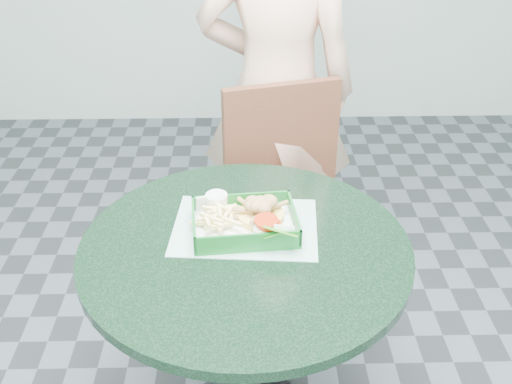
{
  "coord_description": "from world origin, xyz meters",
  "views": [
    {
      "loc": [
        0.0,
        -1.29,
        1.72
      ],
      "look_at": [
        0.03,
        0.1,
        0.87
      ],
      "focal_mm": 42.0,
      "sensor_mm": 36.0,
      "label": 1
    }
  ],
  "objects_px": {
    "dining_chair": "(282,194)",
    "sauce_ramekin": "(220,203)",
    "food_basket": "(245,232)",
    "diner_person": "(277,66)",
    "crab_sandwich": "(262,215)",
    "cafe_table": "(246,298)"
  },
  "relations": [
    {
      "from": "diner_person",
      "to": "food_basket",
      "type": "bearing_deg",
      "value": 89.45
    },
    {
      "from": "cafe_table",
      "to": "food_basket",
      "type": "distance_m",
      "value": 0.2
    },
    {
      "from": "food_basket",
      "to": "sauce_ramekin",
      "type": "distance_m",
      "value": 0.12
    },
    {
      "from": "dining_chair",
      "to": "diner_person",
      "type": "height_order",
      "value": "diner_person"
    },
    {
      "from": "food_basket",
      "to": "crab_sandwich",
      "type": "xyz_separation_m",
      "value": [
        0.05,
        0.03,
        0.03
      ]
    },
    {
      "from": "cafe_table",
      "to": "crab_sandwich",
      "type": "height_order",
      "value": "crab_sandwich"
    },
    {
      "from": "cafe_table",
      "to": "diner_person",
      "type": "xyz_separation_m",
      "value": [
        0.13,
        0.89,
        0.36
      ]
    },
    {
      "from": "diner_person",
      "to": "food_basket",
      "type": "height_order",
      "value": "diner_person"
    },
    {
      "from": "dining_chair",
      "to": "crab_sandwich",
      "type": "bearing_deg",
      "value": -114.73
    },
    {
      "from": "dining_chair",
      "to": "sauce_ramekin",
      "type": "xyz_separation_m",
      "value": [
        -0.21,
        -0.48,
        0.27
      ]
    },
    {
      "from": "diner_person",
      "to": "food_basket",
      "type": "relative_size",
      "value": 6.72
    },
    {
      "from": "cafe_table",
      "to": "food_basket",
      "type": "relative_size",
      "value": 3.16
    },
    {
      "from": "dining_chair",
      "to": "sauce_ramekin",
      "type": "bearing_deg",
      "value": -128.76
    },
    {
      "from": "cafe_table",
      "to": "dining_chair",
      "type": "bearing_deg",
      "value": 77.45
    },
    {
      "from": "diner_person",
      "to": "sauce_ramekin",
      "type": "distance_m",
      "value": 0.78
    },
    {
      "from": "dining_chair",
      "to": "food_basket",
      "type": "bearing_deg",
      "value": -118.8
    },
    {
      "from": "diner_person",
      "to": "sauce_ramekin",
      "type": "height_order",
      "value": "diner_person"
    },
    {
      "from": "dining_chair",
      "to": "diner_person",
      "type": "relative_size",
      "value": 0.49
    },
    {
      "from": "diner_person",
      "to": "crab_sandwich",
      "type": "height_order",
      "value": "diner_person"
    },
    {
      "from": "diner_person",
      "to": "food_basket",
      "type": "distance_m",
      "value": 0.86
    },
    {
      "from": "cafe_table",
      "to": "sauce_ramekin",
      "type": "xyz_separation_m",
      "value": [
        -0.07,
        0.15,
        0.22
      ]
    },
    {
      "from": "cafe_table",
      "to": "crab_sandwich",
      "type": "bearing_deg",
      "value": 62.79
    }
  ]
}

